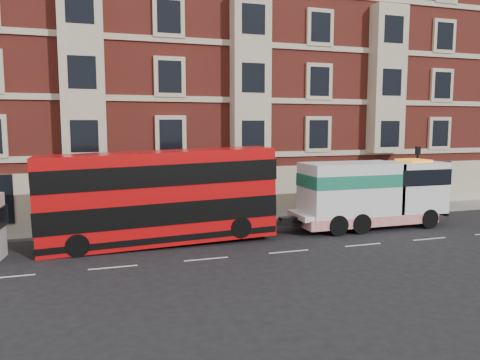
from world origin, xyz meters
name	(u,v)px	position (x,y,z in m)	size (l,w,h in m)	color
ground	(289,252)	(0.00, 0.00, 0.00)	(120.00, 120.00, 0.00)	black
sidewalk	(240,219)	(0.00, 7.50, 0.07)	(90.00, 3.00, 0.15)	slate
victorian_terrace	(216,69)	(0.50, 15.00, 10.07)	(45.00, 12.00, 20.40)	maroon
lamp_post_west	(144,184)	(-6.00, 6.20, 2.68)	(0.35, 0.15, 4.35)	black
lamp_post_east	(417,174)	(12.00, 6.20, 2.68)	(0.35, 0.15, 4.35)	black
double_decker_bus	(159,195)	(-5.56, 3.31, 2.46)	(11.45, 2.63, 4.64)	red
tow_truck	(370,193)	(6.50, 3.31, 2.03)	(9.17, 2.71, 3.82)	white
pedestrian	(146,213)	(-5.87, 6.68, 1.00)	(0.62, 0.41, 1.70)	#1C2239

